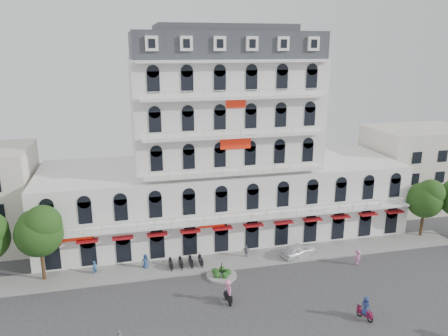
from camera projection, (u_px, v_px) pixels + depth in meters
ground at (267, 304)px, 40.95m from camera, size 120.00×120.00×0.00m
sidewalk at (241, 260)px, 49.36m from camera, size 53.00×4.00×0.16m
main_building at (223, 156)px, 55.15m from camera, size 45.00×15.00×25.80m
flank_building_east at (416, 168)px, 64.80m from camera, size 14.00×10.00×12.00m
traffic_island at (222, 274)px, 45.83m from camera, size 3.20×3.20×1.60m
parked_scooter_row at (186, 267)px, 47.78m from camera, size 4.40×1.80×1.10m
tree_west_inner at (39, 229)px, 43.63m from camera, size 4.76×4.76×8.25m
tree_east_inner at (426, 198)px, 54.29m from camera, size 4.40×4.37×7.57m
parked_car at (299, 250)px, 50.14m from camera, size 4.87×3.21×1.54m
rider_east at (366, 308)px, 38.41m from camera, size 0.94×1.60×2.23m
rider_center at (228, 291)px, 40.87m from camera, size 0.85×1.70×2.36m
pedestrian_left at (146, 262)px, 47.24m from camera, size 0.90×0.64×1.72m
pedestrian_mid at (246, 251)px, 49.80m from camera, size 0.94×0.42×1.58m
pedestrian_right at (358, 257)px, 48.16m from camera, size 1.23×0.79×1.79m
pedestrian_far at (95, 268)px, 46.07m from camera, size 0.68×0.61×1.56m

